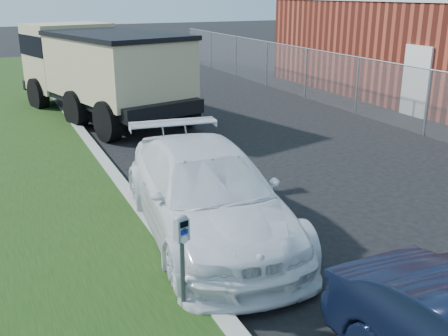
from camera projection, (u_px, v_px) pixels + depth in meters
name	position (u px, v px, depth m)	size (l,w,h in m)	color
ground	(326.00, 232.00, 8.63)	(120.00, 120.00, 0.00)	black
chainlink_fence	(358.00, 75.00, 16.61)	(0.06, 30.06, 30.00)	slate
parking_meter	(182.00, 242.00, 6.07)	(0.19, 0.15, 1.23)	#3F4247
white_wagon	(206.00, 193.00, 8.31)	(2.01, 4.95, 1.44)	white
dump_truck	(99.00, 67.00, 16.20)	(4.35, 7.47, 2.76)	black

